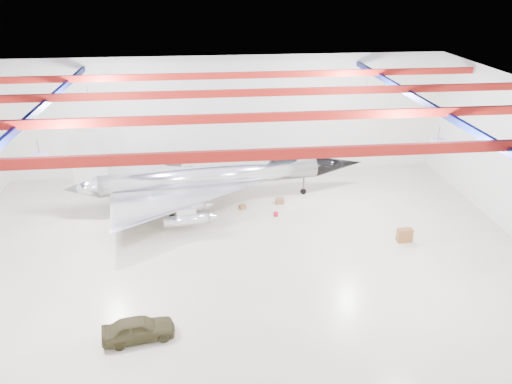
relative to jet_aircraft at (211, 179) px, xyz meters
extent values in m
plane|color=#BEB397|center=(1.66, -8.11, -2.22)|extent=(40.00, 40.00, 0.00)
plane|color=silver|center=(1.66, 6.89, 3.28)|extent=(40.00, 0.00, 40.00)
plane|color=#0A0F38|center=(1.66, -8.11, 8.78)|extent=(40.00, 40.00, 0.00)
cube|color=maroon|center=(1.66, -17.11, 8.18)|extent=(39.50, 0.25, 0.50)
cube|color=maroon|center=(1.66, -11.11, 8.18)|extent=(39.50, 0.25, 0.50)
cube|color=maroon|center=(1.66, -5.11, 8.18)|extent=(39.50, 0.25, 0.50)
cube|color=maroon|center=(1.66, 0.89, 8.18)|extent=(39.50, 0.25, 0.50)
cube|color=#0D174F|center=(-10.34, -8.11, 7.88)|extent=(0.25, 29.50, 0.40)
cube|color=#0D174F|center=(13.66, -8.11, 7.88)|extent=(0.25, 29.50, 0.40)
cube|color=silver|center=(-8.34, -14.11, 7.48)|extent=(0.55, 0.55, 0.25)
cube|color=silver|center=(11.66, -14.11, 7.48)|extent=(0.55, 0.55, 0.25)
cube|color=silver|center=(-8.34, -2.11, 7.48)|extent=(0.55, 0.55, 0.25)
cube|color=silver|center=(11.66, -2.11, 7.48)|extent=(0.55, 0.55, 0.25)
cylinder|color=silver|center=(0.05, 0.01, 0.26)|extent=(17.78, 4.14, 1.77)
cone|color=black|center=(11.01, 1.50, 0.26)|extent=(4.62, 2.35, 1.77)
cone|color=silver|center=(-10.04, -1.37, 0.26)|extent=(2.87, 2.11, 1.77)
cube|color=silver|center=(-9.16, -1.25, 2.56)|extent=(2.47, 0.44, 3.98)
cube|color=black|center=(6.19, 0.84, 1.19)|extent=(2.02, 0.96, 0.44)
cylinder|color=silver|center=(-1.92, -5.18, -0.98)|extent=(3.44, 1.24, 0.80)
cylinder|color=silver|center=(-2.22, -2.98, -0.98)|extent=(3.44, 1.24, 0.80)
cylinder|color=silver|center=(-2.94, 2.28, -0.98)|extent=(3.44, 1.24, 0.80)
cylinder|color=silver|center=(-3.24, 4.47, -0.98)|extent=(3.44, 1.24, 0.80)
cylinder|color=#59595B|center=(7.94, 1.08, -1.42)|extent=(0.16, 0.16, 1.59)
cylinder|color=black|center=(7.94, 1.08, -1.97)|extent=(0.52, 0.26, 0.50)
cylinder|color=#59595B|center=(-3.16, -2.66, -1.42)|extent=(0.16, 0.16, 1.59)
cylinder|color=black|center=(-3.16, -2.66, -1.97)|extent=(0.52, 0.26, 0.50)
cylinder|color=#59595B|center=(-3.76, 1.72, -1.42)|extent=(0.16, 0.16, 1.59)
cylinder|color=black|center=(-3.76, 1.72, -1.97)|extent=(0.52, 0.26, 0.50)
imported|color=#3A351D|center=(-4.33, -16.22, -1.58)|extent=(3.97, 2.11, 1.29)
cube|color=brown|center=(13.52, -7.82, -1.73)|extent=(1.08, 0.55, 0.98)
cube|color=#A61022|center=(-2.88, 1.71, -2.05)|extent=(0.55, 0.48, 0.34)
cube|color=olive|center=(5.62, -0.58, -1.99)|extent=(0.66, 0.53, 0.46)
cube|color=#59595B|center=(-7.58, -2.29, -2.10)|extent=(0.37, 0.31, 0.25)
cylinder|color=#A61022|center=(4.95, -2.84, -2.06)|extent=(0.47, 0.47, 0.33)
cube|color=olive|center=(2.44, -1.27, -2.04)|extent=(0.63, 0.58, 0.36)
cylinder|color=#59595B|center=(1.15, 2.28, -2.05)|extent=(0.46, 0.46, 0.34)
camera|label=1|loc=(-0.49, -37.69, 15.67)|focal=35.00mm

